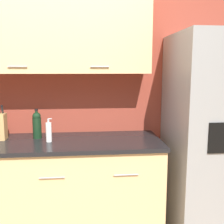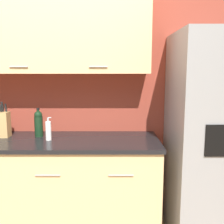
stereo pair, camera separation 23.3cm
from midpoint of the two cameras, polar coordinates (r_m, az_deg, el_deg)
name	(u,v)px [view 1 (the left image)]	position (r m, az deg, el deg)	size (l,w,h in m)	color
wall_back	(28,74)	(2.67, -20.25, 7.77)	(10.00, 0.39, 2.60)	#993D2D
counter_unit	(25,189)	(2.63, -21.02, -15.46)	(2.46, 0.64, 0.91)	black
refrigerator	(218,137)	(2.56, 19.68, -5.14)	(0.87, 0.77, 1.84)	gray
wine_bottle	(37,124)	(2.52, -18.60, -2.62)	(0.08, 0.08, 0.27)	black
soap_dispenser	(49,132)	(2.38, -16.37, -4.21)	(0.06, 0.05, 0.21)	white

